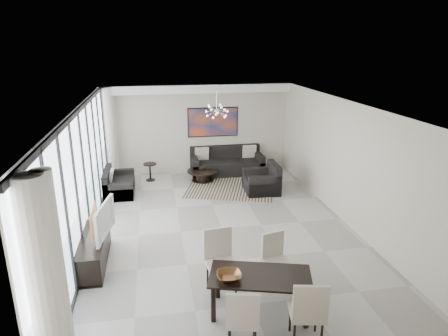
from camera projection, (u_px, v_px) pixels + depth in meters
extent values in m
cube|color=#A8A39B|center=(222.00, 228.00, 9.36)|extent=(6.00, 9.00, 0.02)
cube|color=white|center=(222.00, 105.00, 8.49)|extent=(6.00, 9.00, 0.02)
cube|color=beige|center=(198.00, 129.00, 13.13)|extent=(6.00, 0.02, 2.90)
cube|color=beige|center=(288.00, 284.00, 4.72)|extent=(6.00, 0.02, 2.90)
cube|color=beige|center=(346.00, 163.00, 9.44)|extent=(0.02, 9.00, 2.90)
cube|color=silver|center=(83.00, 178.00, 8.41)|extent=(0.01, 8.95, 2.85)
cube|color=black|center=(78.00, 112.00, 8.00)|extent=(0.04, 8.95, 0.10)
cube|color=black|center=(92.00, 238.00, 8.85)|extent=(0.04, 8.95, 0.06)
cube|color=black|center=(35.00, 287.00, 4.67)|extent=(0.04, 0.05, 2.88)
cube|color=black|center=(54.00, 246.00, 5.61)|extent=(0.04, 0.05, 2.88)
cube|color=black|center=(67.00, 216.00, 6.55)|extent=(0.04, 0.05, 2.88)
cube|color=black|center=(77.00, 195.00, 7.48)|extent=(0.04, 0.05, 2.88)
cube|color=black|center=(85.00, 177.00, 8.42)|extent=(0.04, 0.05, 2.88)
cube|color=black|center=(91.00, 164.00, 9.36)|extent=(0.04, 0.05, 2.88)
cube|color=black|center=(96.00, 153.00, 10.29)|extent=(0.04, 0.05, 2.88)
cube|color=black|center=(101.00, 143.00, 11.23)|extent=(0.04, 0.05, 2.88)
cube|color=black|center=(104.00, 136.00, 12.17)|extent=(0.04, 0.05, 2.88)
cylinder|color=silver|center=(44.00, 293.00, 4.55)|extent=(0.36, 0.36, 2.85)
cylinder|color=silver|center=(109.00, 134.00, 12.33)|extent=(0.36, 0.36, 2.85)
cube|color=white|center=(198.00, 89.00, 12.56)|extent=(5.98, 0.40, 0.26)
cube|color=#CA4B1C|center=(213.00, 122.00, 13.14)|extent=(1.68, 0.04, 0.98)
cylinder|color=silver|center=(217.00, 101.00, 10.96)|extent=(0.02, 0.02, 0.55)
sphere|color=silver|center=(217.00, 111.00, 11.05)|extent=(0.12, 0.12, 0.12)
cube|color=black|center=(230.00, 188.00, 11.92)|extent=(2.99, 2.61, 0.01)
cylinder|color=black|center=(203.00, 171.00, 12.48)|extent=(0.97, 0.97, 0.04)
cylinder|color=black|center=(203.00, 176.00, 12.54)|extent=(0.43, 0.43, 0.30)
cylinder|color=black|center=(203.00, 180.00, 12.58)|extent=(0.68, 0.68, 0.03)
imported|color=brown|center=(202.00, 169.00, 12.53)|extent=(0.24, 0.24, 0.07)
cube|color=black|center=(227.00, 167.00, 13.22)|extent=(2.37, 0.97, 0.43)
cube|color=black|center=(225.00, 151.00, 13.45)|extent=(2.37, 0.19, 0.43)
cube|color=black|center=(194.00, 166.00, 13.01)|extent=(0.19, 0.97, 0.62)
cube|color=black|center=(259.00, 163.00, 13.38)|extent=(0.19, 0.97, 0.62)
cube|color=black|center=(120.00, 187.00, 11.50)|extent=(0.81, 1.44, 0.36)
cube|color=black|center=(107.00, 176.00, 11.34)|extent=(0.16, 1.44, 0.36)
cube|color=black|center=(118.00, 192.00, 10.88)|extent=(0.81, 0.16, 0.52)
cube|color=black|center=(121.00, 177.00, 12.07)|extent=(0.81, 0.16, 0.52)
cube|color=black|center=(261.00, 185.00, 11.59)|extent=(0.97, 1.03, 0.42)
cube|color=black|center=(274.00, 171.00, 11.52)|extent=(0.22, 1.00, 0.42)
cube|color=black|center=(258.00, 177.00, 11.95)|extent=(0.95, 0.22, 0.61)
cube|color=black|center=(265.00, 187.00, 11.19)|extent=(0.95, 0.22, 0.61)
cylinder|color=black|center=(150.00, 164.00, 12.45)|extent=(0.41, 0.41, 0.04)
cylinder|color=black|center=(150.00, 172.00, 12.53)|extent=(0.06, 0.06, 0.51)
cylinder|color=black|center=(151.00, 180.00, 12.61)|extent=(0.28, 0.28, 0.03)
cube|color=black|center=(93.00, 250.00, 7.83)|extent=(0.50, 1.79, 0.56)
imported|color=gray|center=(99.00, 220.00, 7.74)|extent=(0.35, 1.15, 0.66)
cube|color=black|center=(260.00, 276.00, 6.30)|extent=(1.76, 1.21, 0.04)
cube|color=black|center=(213.00, 304.00, 6.17)|extent=(0.07, 0.07, 0.63)
cube|color=black|center=(218.00, 281.00, 6.76)|extent=(0.07, 0.07, 0.63)
cube|color=black|center=(307.00, 310.00, 6.04)|extent=(0.07, 0.07, 0.63)
cube|color=black|center=(303.00, 286.00, 6.63)|extent=(0.07, 0.07, 0.63)
cube|color=#BCAC9B|center=(242.00, 318.00, 5.64)|extent=(0.55, 0.55, 0.06)
cube|color=#BCAC9B|center=(243.00, 312.00, 5.37)|extent=(0.46, 0.15, 0.56)
cylinder|color=black|center=(230.00, 324.00, 5.89)|extent=(0.04, 0.04, 0.43)
cube|color=#BCAC9B|center=(306.00, 312.00, 5.72)|extent=(0.58, 0.58, 0.06)
cube|color=#BCAC9B|center=(311.00, 305.00, 5.43)|extent=(0.49, 0.15, 0.60)
cylinder|color=black|center=(290.00, 318.00, 5.98)|extent=(0.04, 0.04, 0.46)
cylinder|color=black|center=(321.00, 336.00, 5.61)|extent=(0.04, 0.04, 0.46)
cube|color=#BCAC9B|center=(222.00, 265.00, 6.90)|extent=(0.57, 0.57, 0.07)
cube|color=#BCAC9B|center=(218.00, 244.00, 7.01)|extent=(0.51, 0.12, 0.62)
cylinder|color=black|center=(236.00, 282.00, 6.86)|extent=(0.04, 0.04, 0.47)
cylinder|color=black|center=(208.00, 274.00, 7.10)|extent=(0.04, 0.04, 0.47)
cube|color=#BCAC9B|center=(278.00, 262.00, 7.10)|extent=(0.53, 0.53, 0.06)
cube|color=#BCAC9B|center=(273.00, 245.00, 7.19)|extent=(0.43, 0.15, 0.53)
cylinder|color=black|center=(290.00, 277.00, 7.09)|extent=(0.04, 0.04, 0.41)
cylinder|color=black|center=(264.00, 271.00, 7.25)|extent=(0.04, 0.04, 0.41)
imported|color=brown|center=(229.00, 276.00, 6.19)|extent=(0.40, 0.40, 0.09)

